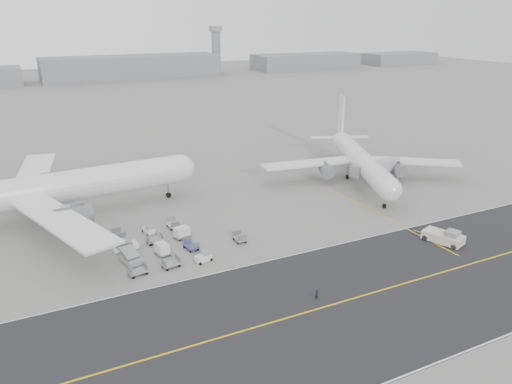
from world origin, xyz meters
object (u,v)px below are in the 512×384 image
airliner_b (360,160)px  pushback_tug (444,237)px  ground_crew_a (317,295)px  jet_bridge (376,168)px  airliner_a (45,190)px  control_tower (216,49)px

airliner_b → pushback_tug: (-9.12, -36.42, -3.91)m
pushback_tug → ground_crew_a: size_ratio=5.80×
jet_bridge → airliner_a: bearing=163.2°
airliner_a → pushback_tug: bearing=-128.5°
control_tower → jet_bridge: size_ratio=2.06×
control_tower → ground_crew_a: 298.21m
airliner_a → airliner_b: bearing=-99.1°
airliner_b → jet_bridge: (1.09, -4.89, -1.03)m
airliner_b → pushback_tug: 37.75m
airliner_a → airliner_b: airliner_a is taller
ground_crew_a → jet_bridge: bearing=31.3°
airliner_b → ground_crew_a: airliner_b is taller
pushback_tug → ground_crew_a: bearing=171.3°
jet_bridge → pushback_tug: bearing=-116.0°
ground_crew_a → control_tower: bearing=59.5°
airliner_a → jet_bridge: airliner_a is taller
jet_bridge → ground_crew_a: size_ratio=9.64×
control_tower → pushback_tug: (-68.27, -274.90, -15.18)m
control_tower → airliner_a: bearing=-119.4°
pushback_tug → jet_bridge: size_ratio=0.60×
ground_crew_a → pushback_tug: bearing=-0.2°
pushback_tug → jet_bridge: bearing=52.5°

